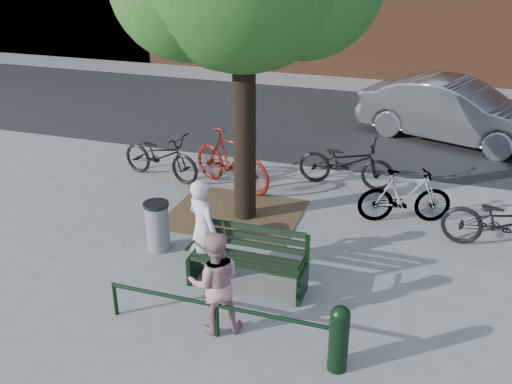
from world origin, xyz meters
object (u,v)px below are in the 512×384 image
(park_bench, at_px, (249,256))
(bicycle_c, at_px, (346,162))
(litter_bin, at_px, (158,226))
(person_left, at_px, (203,228))
(parked_car, at_px, (455,111))
(person_right, at_px, (215,283))
(bollard, at_px, (339,336))

(park_bench, bearing_deg, bicycle_c, 80.16)
(litter_bin, distance_m, bicycle_c, 4.36)
(person_left, xyz_separation_m, bicycle_c, (1.47, 4.03, -0.26))
(person_left, height_order, litter_bin, person_left)
(litter_bin, xyz_separation_m, parked_car, (4.54, 7.24, 0.34))
(person_right, xyz_separation_m, litter_bin, (-1.69, 1.65, -0.28))
(bollard, bearing_deg, person_right, 171.05)
(parked_car, bearing_deg, bicycle_c, 170.13)
(person_left, relative_size, parked_car, 0.34)
(bollard, height_order, bicycle_c, bicycle_c)
(bollard, xyz_separation_m, parked_car, (1.18, 9.16, 0.29))
(park_bench, relative_size, parked_car, 0.37)
(person_right, height_order, bollard, person_right)
(litter_bin, relative_size, bicycle_c, 0.43)
(litter_bin, relative_size, parked_car, 0.18)
(person_right, height_order, bicycle_c, person_right)
(park_bench, height_order, bicycle_c, bicycle_c)
(bollard, xyz_separation_m, bicycle_c, (-0.89, 5.50, 0.04))
(bollard, relative_size, litter_bin, 1.05)
(bicycle_c, bearing_deg, person_right, 173.43)
(person_right, distance_m, bollard, 1.71)
(park_bench, relative_size, person_right, 1.21)
(person_left, relative_size, bollard, 1.75)
(bicycle_c, bearing_deg, park_bench, 172.10)
(person_right, distance_m, parked_car, 9.34)
(person_right, distance_m, litter_bin, 2.38)
(person_left, distance_m, bollard, 2.79)
(person_left, xyz_separation_m, bollard, (2.35, -1.46, -0.30))
(park_bench, height_order, litter_bin, park_bench)
(park_bench, distance_m, bicycle_c, 4.17)
(person_right, bearing_deg, bollard, 147.12)
(person_left, bearing_deg, bollard, 179.43)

